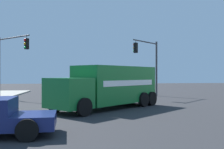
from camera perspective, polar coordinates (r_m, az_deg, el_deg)
name	(u,v)px	position (r m, az deg, el deg)	size (l,w,h in m)	color
ground_plane	(87,106)	(18.73, -5.55, -6.91)	(100.00, 100.00, 0.00)	#2B2B2D
delivery_truck	(109,86)	(17.38, -0.60, -2.57)	(7.46, 7.80, 2.80)	#146B2D
traffic_light_primary	(8,56)	(26.39, -21.71, 3.74)	(3.50, 3.63, 5.77)	#38383D
traffic_light_secondary	(150,59)	(26.71, 8.19, 3.28)	(3.22, 3.22, 5.74)	#38383D
sedan_tan	(121,89)	(29.36, 1.93, -3.21)	(2.06, 4.31, 1.31)	tan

